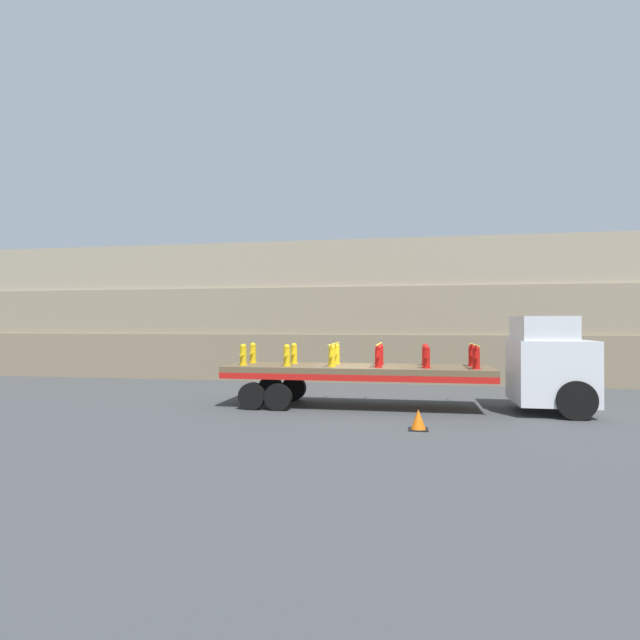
{
  "coord_description": "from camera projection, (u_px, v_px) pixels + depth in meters",
  "views": [
    {
      "loc": [
        1.74,
        -16.69,
        2.8
      ],
      "look_at": [
        -1.25,
        0.0,
        2.92
      ],
      "focal_mm": 28.0,
      "sensor_mm": 36.0,
      "label": 1
    }
  ],
  "objects": [
    {
      "name": "fire_hydrant_yellow_far_0",
      "position": [
        253.0,
        353.0,
        17.91
      ],
      "size": [
        0.28,
        0.46,
        0.73
      ],
      "color": "gold",
      "rests_on": "flatbed_trailer"
    },
    {
      "name": "cargo_strap_rear",
      "position": [
        334.0,
        344.0,
        16.86
      ],
      "size": [
        0.05,
        2.6,
        0.01
      ],
      "color": "yellow",
      "rests_on": "fire_hydrant_yellow_near_2"
    },
    {
      "name": "fire_hydrant_yellow_far_2",
      "position": [
        336.0,
        354.0,
        17.38
      ],
      "size": [
        0.28,
        0.46,
        0.73
      ],
      "color": "gold",
      "rests_on": "flatbed_trailer"
    },
    {
      "name": "fire_hydrant_yellow_near_2",
      "position": [
        332.0,
        356.0,
        16.34
      ],
      "size": [
        0.28,
        0.46,
        0.73
      ],
      "color": "gold",
      "rests_on": "flatbed_trailer"
    },
    {
      "name": "fire_hydrant_red_far_4",
      "position": [
        425.0,
        355.0,
        16.84
      ],
      "size": [
        0.28,
        0.46,
        0.73
      ],
      "color": "red",
      "rests_on": "flatbed_trailer"
    },
    {
      "name": "traffic_cone",
      "position": [
        418.0,
        420.0,
        13.11
      ],
      "size": [
        0.51,
        0.51,
        0.54
      ],
      "color": "black",
      "rests_on": "ground_plane"
    },
    {
      "name": "cargo_strap_front",
      "position": [
        474.0,
        344.0,
        16.06
      ],
      "size": [
        0.05,
        2.6,
        0.01
      ],
      "color": "yellow",
      "rests_on": "fire_hydrant_red_near_5"
    },
    {
      "name": "fire_hydrant_yellow_near_0",
      "position": [
        243.0,
        355.0,
        16.87
      ],
      "size": [
        0.28,
        0.46,
        0.73
      ],
      "color": "gold",
      "rests_on": "flatbed_trailer"
    },
    {
      "name": "cargo_strap_middle",
      "position": [
        379.0,
        344.0,
        16.59
      ],
      "size": [
        0.05,
        2.6,
        0.01
      ],
      "color": "yellow",
      "rests_on": "fire_hydrant_red_near_3"
    },
    {
      "name": "flatbed_trailer",
      "position": [
        342.0,
        373.0,
        16.81
      ],
      "size": [
        8.79,
        2.51,
        1.39
      ],
      "color": "brown",
      "rests_on": "ground_plane"
    },
    {
      "name": "fire_hydrant_red_near_5",
      "position": [
        476.0,
        358.0,
        15.53
      ],
      "size": [
        0.28,
        0.46,
        0.73
      ],
      "color": "red",
      "rests_on": "flatbed_trailer"
    },
    {
      "name": "ground_plane",
      "position": [
        357.0,
        407.0,
        16.71
      ],
      "size": [
        120.0,
        120.0,
        0.0
      ],
      "primitive_type": "plane",
      "color": "#3F4244"
    },
    {
      "name": "fire_hydrant_yellow_far_1",
      "position": [
        294.0,
        354.0,
        17.65
      ],
      "size": [
        0.28,
        0.46,
        0.73
      ],
      "color": "gold",
      "rests_on": "flatbed_trailer"
    },
    {
      "name": "fire_hydrant_red_near_4",
      "position": [
        426.0,
        357.0,
        15.8
      ],
      "size": [
        0.28,
        0.46,
        0.73
      ],
      "color": "red",
      "rests_on": "flatbed_trailer"
    },
    {
      "name": "fire_hydrant_red_near_3",
      "position": [
        378.0,
        356.0,
        16.07
      ],
      "size": [
        0.28,
        0.46,
        0.73
      ],
      "color": "red",
      "rests_on": "flatbed_trailer"
    },
    {
      "name": "rock_cliff",
      "position": [
        374.0,
        311.0,
        24.86
      ],
      "size": [
        60.0,
        3.3,
        6.83
      ],
      "color": "#84755B",
      "rests_on": "ground_plane"
    },
    {
      "name": "fire_hydrant_red_far_5",
      "position": [
        472.0,
        355.0,
        16.57
      ],
      "size": [
        0.28,
        0.46,
        0.73
      ],
      "color": "red",
      "rests_on": "flatbed_trailer"
    },
    {
      "name": "fire_hydrant_red_far_3",
      "position": [
        380.0,
        354.0,
        17.11
      ],
      "size": [
        0.28,
        0.46,
        0.73
      ],
      "color": "red",
      "rests_on": "flatbed_trailer"
    },
    {
      "name": "truck_cab",
      "position": [
        552.0,
        364.0,
        15.63
      ],
      "size": [
        2.26,
        2.59,
        3.03
      ],
      "color": "silver",
      "rests_on": "ground_plane"
    },
    {
      "name": "fire_hydrant_yellow_near_1",
      "position": [
        287.0,
        355.0,
        16.61
      ],
      "size": [
        0.28,
        0.46,
        0.73
      ],
      "color": "gold",
      "rests_on": "flatbed_trailer"
    }
  ]
}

